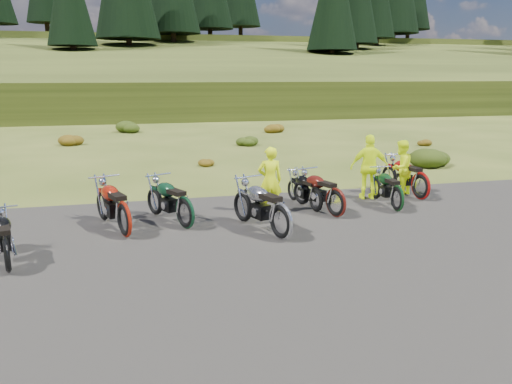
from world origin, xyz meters
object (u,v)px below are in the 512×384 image
object	(u,v)px
motorcycle_3	(281,241)
person_middle	(270,182)
motorcycle_0	(9,274)
motorcycle_7	(396,212)

from	to	relation	value
motorcycle_3	person_middle	distance (m)	2.30
motorcycle_0	motorcycle_7	world-z (taller)	motorcycle_7
motorcycle_0	motorcycle_7	xyz separation A→B (m)	(8.97, 2.07, 0.00)
person_middle	motorcycle_7	bearing A→B (deg)	173.05
motorcycle_7	motorcycle_3	bearing A→B (deg)	114.76
motorcycle_0	motorcycle_3	size ratio (longest dim) A/B	0.83
motorcycle_0	person_middle	size ratio (longest dim) A/B	1.11
motorcycle_0	motorcycle_3	bearing A→B (deg)	-98.51
motorcycle_7	person_middle	size ratio (longest dim) A/B	1.14
motorcycle_0	person_middle	xyz separation A→B (m)	(5.68, 2.69, 0.87)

